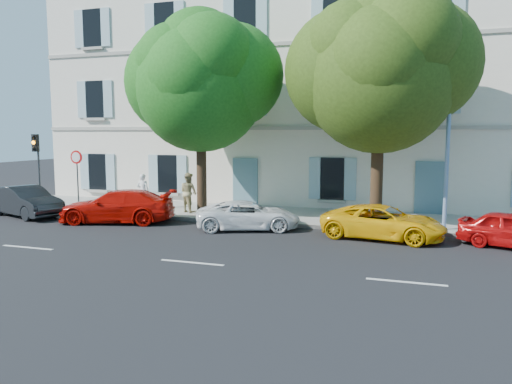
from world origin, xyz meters
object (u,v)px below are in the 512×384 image
(pedestrian_a, at_px, (143,191))
(pedestrian_b, at_px, (189,192))
(car_white_coupe, at_px, (248,215))
(road_sign, at_px, (77,167))
(car_yellow_supercar, at_px, (383,222))
(tree_left, at_px, (200,88))
(car_dark_sedan, at_px, (26,201))
(car_red_coupe, at_px, (117,206))
(tree_right, at_px, (380,78))
(street_lamp, at_px, (449,114))
(traffic_light, at_px, (37,155))

(pedestrian_a, relative_size, pedestrian_b, 0.93)
(car_white_coupe, relative_size, pedestrian_b, 2.23)
(road_sign, distance_m, pedestrian_b, 5.74)
(car_white_coupe, xyz_separation_m, car_yellow_supercar, (5.15, -0.10, 0.04))
(road_sign, relative_size, pedestrian_a, 1.65)
(pedestrian_b, bearing_deg, tree_left, 172.45)
(car_dark_sedan, distance_m, car_red_coupe, 4.79)
(tree_right, bearing_deg, car_yellow_supercar, -75.79)
(car_red_coupe, height_order, street_lamp, street_lamp)
(pedestrian_b, bearing_deg, traffic_light, 32.29)
(tree_left, bearing_deg, car_red_coupe, -144.58)
(car_dark_sedan, relative_size, car_white_coupe, 1.04)
(street_lamp, bearing_deg, car_red_coupe, -172.18)
(car_yellow_supercar, xyz_separation_m, tree_left, (-7.94, 1.84, 5.09))
(car_white_coupe, height_order, road_sign, road_sign)
(car_dark_sedan, distance_m, car_white_coupe, 10.53)
(pedestrian_b, bearing_deg, car_dark_sedan, 45.44)
(car_red_coupe, xyz_separation_m, tree_right, (10.47, 1.90, 5.14))
(car_yellow_supercar, xyz_separation_m, tree_right, (-0.42, 1.64, 5.23))
(car_red_coupe, bearing_deg, traffic_light, -120.84)
(pedestrian_b, bearing_deg, road_sign, 30.22)
(tree_left, bearing_deg, street_lamp, -1.78)
(road_sign, xyz_separation_m, pedestrian_a, (3.09, 0.82, -1.16))
(car_dark_sedan, xyz_separation_m, car_yellow_supercar, (15.67, 0.27, -0.09))
(car_red_coupe, bearing_deg, street_lamp, 82.87)
(car_white_coupe, bearing_deg, tree_left, 38.10)
(car_white_coupe, relative_size, street_lamp, 0.53)
(traffic_light, bearing_deg, pedestrian_a, 14.68)
(car_yellow_supercar, xyz_separation_m, traffic_light, (-16.38, 1.31, 2.12))
(traffic_light, height_order, pedestrian_b, traffic_light)
(road_sign, xyz_separation_m, street_lamp, (16.57, -0.27, 2.29))
(car_white_coupe, distance_m, pedestrian_a, 6.73)
(car_white_coupe, distance_m, car_yellow_supercar, 5.16)
(traffic_light, distance_m, pedestrian_b, 7.77)
(pedestrian_b, bearing_deg, tree_right, -161.25)
(tree_right, bearing_deg, car_red_coupe, -169.74)
(car_red_coupe, bearing_deg, tree_right, 85.32)
(car_yellow_supercar, distance_m, road_sign, 14.67)
(tree_left, xyz_separation_m, pedestrian_a, (-3.44, 0.78, -4.70))
(car_red_coupe, distance_m, road_sign, 4.38)
(car_white_coupe, relative_size, car_yellow_supercar, 0.93)
(tree_right, bearing_deg, traffic_light, -178.81)
(car_red_coupe, bearing_deg, car_white_coupe, 78.59)
(car_white_coupe, bearing_deg, tree_right, -91.87)
(car_dark_sedan, distance_m, pedestrian_b, 7.32)
(tree_right, distance_m, pedestrian_b, 9.74)
(car_red_coupe, relative_size, road_sign, 1.72)
(tree_right, relative_size, traffic_light, 2.50)
(tree_left, bearing_deg, car_white_coupe, -32.01)
(tree_right, bearing_deg, car_white_coupe, -161.98)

